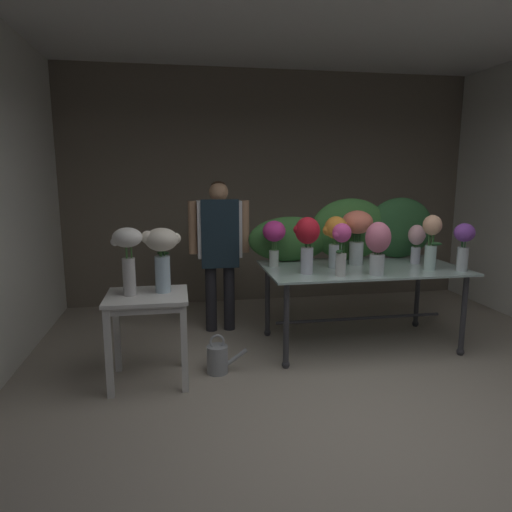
{
  "coord_description": "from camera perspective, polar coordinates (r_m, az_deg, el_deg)",
  "views": [
    {
      "loc": [
        -1.23,
        -2.53,
        1.68
      ],
      "look_at": [
        -0.58,
        1.17,
        0.99
      ],
      "focal_mm": 31.67,
      "sensor_mm": 36.0,
      "label": 1
    }
  ],
  "objects": [
    {
      "name": "vase_crimson_anemones",
      "position": [
        4.02,
        6.45,
        2.19
      ],
      "size": [
        0.24,
        0.22,
        0.51
      ],
      "color": "silver",
      "rests_on": "display_table_glass"
    },
    {
      "name": "vase_fuchsia_freesia",
      "position": [
        3.98,
        10.73,
        1.48
      ],
      "size": [
        0.17,
        0.16,
        0.47
      ],
      "color": "silver",
      "rests_on": "display_table_glass"
    },
    {
      "name": "vase_blush_snapdragons",
      "position": [
        4.74,
        19.61,
        1.82
      ],
      "size": [
        0.18,
        0.16,
        0.39
      ],
      "color": "silver",
      "rests_on": "display_table_glass"
    },
    {
      "name": "wall_back",
      "position": [
        6.02,
        1.91,
        8.52
      ],
      "size": [
        5.41,
        0.12,
        2.97
      ],
      "primitive_type": "cube",
      "color": "#706656",
      "rests_on": "ground"
    },
    {
      "name": "foliage_backdrop",
      "position": [
        4.81,
        12.13,
        3.09
      ],
      "size": [
        2.0,
        0.3,
        0.64
      ],
      "color": "#387033",
      "rests_on": "display_table_glass"
    },
    {
      "name": "ceiling_slab",
      "position": [
        4.59,
        6.87,
        27.41
      ],
      "size": [
        5.53,
        3.48,
        0.12
      ],
      "primitive_type": "cube",
      "color": "silver",
      "rests_on": "wall_back"
    },
    {
      "name": "vase_rosy_ranunculus",
      "position": [
        4.1,
        15.16,
        1.43
      ],
      "size": [
        0.23,
        0.22,
        0.47
      ],
      "color": "silver",
      "rests_on": "display_table_glass"
    },
    {
      "name": "vase_sunset_tulips",
      "position": [
        4.33,
        9.97,
        2.43
      ],
      "size": [
        0.24,
        0.21,
        0.49
      ],
      "color": "silver",
      "rests_on": "display_table_glass"
    },
    {
      "name": "watering_can",
      "position": [
        3.95,
        -4.83,
        -12.78
      ],
      "size": [
        0.35,
        0.18,
        0.34
      ],
      "color": "#999EA3",
      "rests_on": "ground"
    },
    {
      "name": "florist",
      "position": [
        4.76,
        -4.65,
        2.05
      ],
      "size": [
        0.64,
        0.24,
        1.6
      ],
      "color": "#232328",
      "rests_on": "ground"
    },
    {
      "name": "vase_violet_carnations",
      "position": [
        4.54,
        24.77,
        1.57
      ],
      "size": [
        0.18,
        0.18,
        0.44
      ],
      "color": "silver",
      "rests_on": "display_table_glass"
    },
    {
      "name": "vase_coral_lilies",
      "position": [
        4.52,
        12.66,
        3.3
      ],
      "size": [
        0.31,
        0.3,
        0.53
      ],
      "color": "silver",
      "rests_on": "display_table_glass"
    },
    {
      "name": "display_table_glass",
      "position": [
        4.5,
        13.13,
        -2.68
      ],
      "size": [
        1.89,
        1.02,
        0.8
      ],
      "color": "#ABC7C2",
      "rests_on": "ground"
    },
    {
      "name": "vase_white_roses_tall",
      "position": [
        3.64,
        -15.91,
        0.53
      ],
      "size": [
        0.24,
        0.23,
        0.54
      ],
      "color": "silver",
      "rests_on": "side_table_white"
    },
    {
      "name": "wall_left",
      "position": [
        4.47,
        -29.38,
        6.57
      ],
      "size": [
        0.12,
        3.48,
        2.97
      ],
      "primitive_type": "cube",
      "color": "silver",
      "rests_on": "ground"
    },
    {
      "name": "ground_plane",
      "position": [
        4.7,
        6.06,
        -10.62
      ],
      "size": [
        7.4,
        7.4,
        0.0
      ],
      "primitive_type": "plane",
      "color": "#9E9384"
    },
    {
      "name": "vase_peach_dahlias",
      "position": [
        4.48,
        21.29,
        2.02
      ],
      "size": [
        0.17,
        0.17,
        0.51
      ],
      "color": "silver",
      "rests_on": "display_table_glass"
    },
    {
      "name": "vase_magenta_roses",
      "position": [
        4.32,
        2.33,
        2.57
      ],
      "size": [
        0.22,
        0.22,
        0.44
      ],
      "color": "silver",
      "rests_on": "display_table_glass"
    },
    {
      "name": "side_table_white",
      "position": [
        3.73,
        -13.56,
        -6.37
      ],
      "size": [
        0.64,
        0.56,
        0.73
      ],
      "color": "white",
      "rests_on": "ground"
    },
    {
      "name": "vase_cream_lisianthus_tall",
      "position": [
        3.68,
        -11.84,
        0.69
      ],
      "size": [
        0.31,
        0.26,
        0.52
      ],
      "color": "silver",
      "rests_on": "side_table_white"
    }
  ]
}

